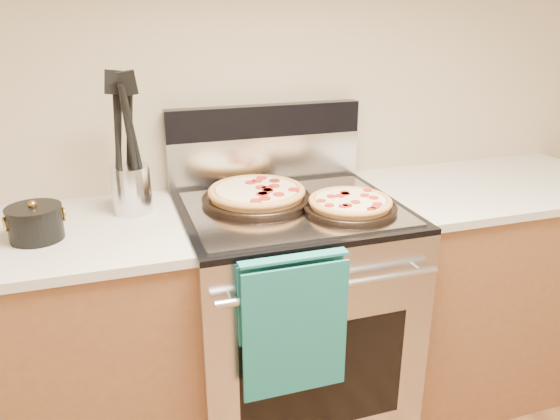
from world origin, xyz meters
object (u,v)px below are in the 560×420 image
object	(u,v)px
range_body	(290,323)
pepperoni_pizza_front	(350,204)
saucepan	(36,224)
pepperoni_pizza_back	(257,194)
utensil_crock	(132,189)

from	to	relation	value
range_body	pepperoni_pizza_front	size ratio (longest dim) A/B	2.88
range_body	saucepan	xyz separation A→B (m)	(-0.81, -0.01, 0.51)
pepperoni_pizza_back	pepperoni_pizza_front	xyz separation A→B (m)	(0.28, -0.18, -0.00)
pepperoni_pizza_front	utensil_crock	xyz separation A→B (m)	(-0.69, 0.25, 0.04)
pepperoni_pizza_back	utensil_crock	world-z (taller)	utensil_crock
saucepan	utensil_crock	bearing A→B (deg)	27.04
pepperoni_pizza_back	pepperoni_pizza_front	distance (m)	0.33
saucepan	pepperoni_pizza_front	bearing A→B (deg)	-5.80
pepperoni_pizza_front	pepperoni_pizza_back	bearing A→B (deg)	146.93
pepperoni_pizza_back	range_body	bearing A→B (deg)	-34.40
pepperoni_pizza_front	saucepan	bearing A→B (deg)	174.20
range_body	utensil_crock	world-z (taller)	utensil_crock
pepperoni_pizza_front	saucepan	xyz separation A→B (m)	(-0.99, 0.10, 0.01)
pepperoni_pizza_front	saucepan	distance (m)	0.99
utensil_crock	saucepan	bearing A→B (deg)	-152.96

